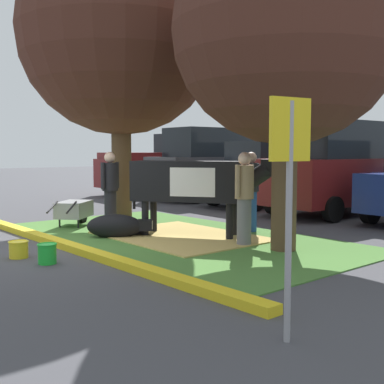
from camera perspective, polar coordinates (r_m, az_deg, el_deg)
ground_plane at (r=9.23m, az=-15.48°, el=-6.21°), size 80.00×80.00×0.00m
grass_island at (r=9.96m, az=-1.83°, el=-5.17°), size 7.61×4.13×0.02m
curb_yellow at (r=8.76m, az=-13.26°, el=-6.35°), size 8.81×0.24×0.12m
hay_bedding at (r=9.90m, az=-1.32°, el=-5.15°), size 3.22×2.43×0.04m
shade_tree_left at (r=12.07m, az=-8.31°, el=17.62°), size 4.69×4.69×6.78m
shade_tree_right at (r=8.83m, az=10.86°, el=17.94°), size 3.88×3.88×5.72m
cow_holstein at (r=9.83m, az=0.35°, el=1.18°), size 2.79×2.08×1.57m
calf_lying at (r=9.92m, az=-8.71°, el=-3.93°), size 1.07×1.22×0.48m
person_handler at (r=10.52m, az=6.80°, el=0.33°), size 0.49×0.34×1.71m
person_visitor_near at (r=8.93m, az=6.06°, el=-0.44°), size 0.34×0.52×1.71m
person_visitor_far at (r=10.79m, az=-9.43°, el=0.42°), size 0.34×0.51×1.71m
wheelbarrow at (r=11.61m, az=-13.42°, el=-2.00°), size 1.29×1.41×0.63m
parking_sign at (r=4.46m, az=11.20°, el=2.34°), size 0.12×0.44×2.20m
bucket_yellow at (r=8.53m, az=-19.39°, el=-6.23°), size 0.32×0.32×0.28m
bucket_green at (r=7.95m, az=-16.38°, el=-6.79°), size 0.30×0.30×0.31m
pickup_truck_maroon at (r=20.04m, az=-2.86°, el=3.03°), size 2.42×5.49×2.42m
suv_dark_grey at (r=17.77m, az=2.31°, el=3.30°), size 2.29×4.69×2.52m
sedan_silver at (r=15.84m, az=8.62°, el=2.04°), size 2.19×4.48×2.02m
suv_black at (r=14.09m, az=16.53°, el=2.71°), size 2.29×4.69×2.52m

